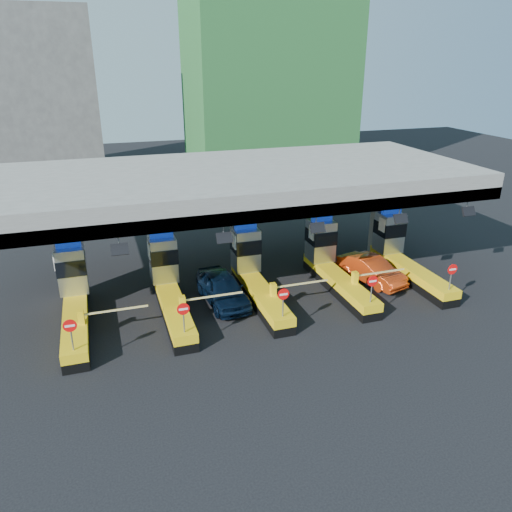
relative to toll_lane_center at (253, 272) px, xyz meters
name	(u,v)px	position (x,y,z in m)	size (l,w,h in m)	color
ground	(255,295)	(0.00, -0.28, -1.40)	(120.00, 120.00, 0.00)	black
toll_canopy	(240,183)	(0.00, 2.59, 4.74)	(28.00, 12.09, 7.00)	slate
toll_lane_far_left	(74,296)	(-10.00, 0.00, 0.00)	(4.43, 8.00, 4.16)	black
toll_lane_left	(168,283)	(-5.00, 0.00, 0.00)	(4.43, 8.00, 4.16)	black
toll_lane_center	(253,272)	(0.00, 0.00, 0.00)	(4.43, 8.00, 4.16)	black
toll_lane_right	(330,262)	(5.00, 0.00, 0.00)	(4.43, 8.00, 4.16)	black
toll_lane_far_right	(401,253)	(10.00, 0.00, 0.00)	(4.43, 8.00, 4.16)	black
bg_building_scaffold	(269,48)	(12.00, 31.72, 12.60)	(18.00, 12.00, 28.00)	#1E5926
bg_building_concrete	(30,98)	(-14.00, 35.72, 7.60)	(14.00, 10.00, 18.00)	#4C4C49
van	(223,288)	(-2.01, -0.52, -0.53)	(2.06, 5.11, 1.74)	black
red_car	(371,270)	(7.54, -0.63, -0.61)	(1.66, 4.75, 1.57)	#B2330D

